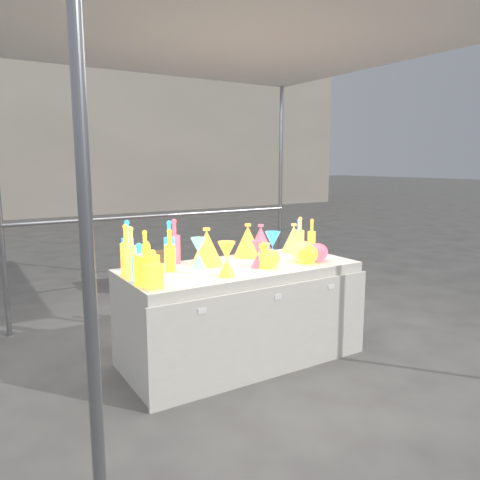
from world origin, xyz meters
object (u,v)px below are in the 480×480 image
bottle_0 (170,250)px  globe_0 (307,255)px  hourglass_0 (227,259)px  cardboard_box_closed (151,272)px  lampshade_0 (207,247)px  display_table (241,313)px  decanter_0 (147,263)px

bottle_0 → globe_0: (1.02, -0.33, -0.09)m
hourglass_0 → globe_0: 0.76m
cardboard_box_closed → bottle_0: 2.41m
hourglass_0 → lampshade_0: (0.06, 0.40, 0.02)m
display_table → globe_0: bearing=-22.1°
decanter_0 → hourglass_0: decanter_0 is taller
decanter_0 → globe_0: 1.31m
bottle_0 → decanter_0: (-0.29, -0.29, -0.01)m
hourglass_0 → display_table: bearing=42.1°
bottle_0 → lampshade_0: bottle_0 is taller
decanter_0 → display_table: bearing=0.6°
cardboard_box_closed → decanter_0: bearing=-109.9°
decanter_0 → lampshade_0: bearing=17.7°
lampshade_0 → globe_0: bearing=-32.0°
lampshade_0 → bottle_0: bearing=-178.7°
hourglass_0 → cardboard_box_closed: bearing=80.6°
cardboard_box_closed → hourglass_0: 2.69m
display_table → lampshade_0: 0.58m
cardboard_box_closed → globe_0: size_ratio=3.64×
display_table → bottle_0: 0.76m
bottle_0 → hourglass_0: bottle_0 is taller
lampshade_0 → cardboard_box_closed: bearing=76.0°
display_table → cardboard_box_closed: bearing=86.0°
display_table → globe_0: 0.69m
cardboard_box_closed → lampshade_0: bearing=-98.2°
decanter_0 → hourglass_0: 0.56m
cardboard_box_closed → lampshade_0: lampshade_0 is taller
bottle_0 → hourglass_0: bearing=-54.6°
decanter_0 → globe_0: (1.30, -0.04, -0.08)m
cardboard_box_closed → globe_0: (0.33, -2.53, 0.60)m
lampshade_0 → display_table: bearing=-43.5°
globe_0 → cardboard_box_closed: bearing=97.4°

